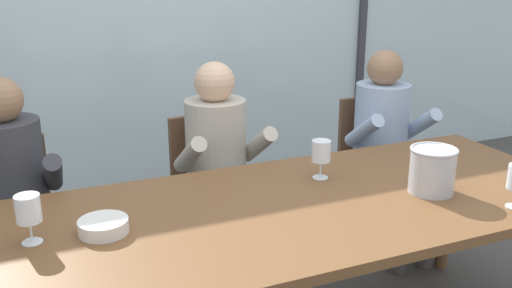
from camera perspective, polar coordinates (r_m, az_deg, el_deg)
The scene contains 15 objects.
ground at distance 3.40m, azimuth -4.44°, elevation -11.63°, with size 14.00×14.00×0.00m, color #4C4742.
window_glass_panel at distance 4.15m, azimuth -10.46°, elevation 12.35°, with size 7.78×0.03×2.60m, color silver.
window_mullion_right at distance 4.83m, azimuth 10.75°, elevation 13.04°, with size 0.06×0.06×2.60m, color #38383D.
hillside_vineyard at distance 7.49m, azimuth -16.52°, elevation 12.53°, with size 13.78×2.40×2.18m, color #568942.
dining_table at distance 2.26m, azimuth 3.55°, elevation -7.67°, with size 2.58×1.01×0.76m.
chair_near_curtain at distance 2.95m, azimuth -24.01°, elevation -6.86°, with size 0.46×0.46×0.88m.
chair_left_of_center at distance 3.13m, azimuth -4.30°, elevation -3.87°, with size 0.48×0.48×0.88m.
chair_center at distance 3.61m, azimuth 12.09°, elevation -1.29°, with size 0.45×0.45×0.88m.
person_charcoal_jacket at distance 2.77m, azimuth -23.66°, elevation -4.46°, with size 0.47×0.62×1.20m.
person_beige_jumper at distance 2.93m, azimuth -3.48°, elevation -1.84°, with size 0.48×0.62×1.20m.
person_pale_blue_shirt at distance 3.40m, azimuth 13.19°, elevation 0.51°, with size 0.48×0.62×1.20m.
ice_bucket_primary at distance 2.43m, azimuth 17.47°, elevation -2.49°, with size 0.19×0.19×0.19m.
tasting_bowl at distance 2.07m, azimuth -15.23°, elevation -8.06°, with size 0.18×0.18×0.05m, color silver.
wine_glass_near_bucket at distance 2.48m, azimuth 6.63°, elevation -0.79°, with size 0.08×0.08×0.17m.
wine_glass_center_pour at distance 2.04m, azimuth -22.11°, elevation -6.32°, with size 0.08×0.08×0.17m.
Camera 1 is at (-0.94, -1.82, 1.66)m, focal length 39.40 mm.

